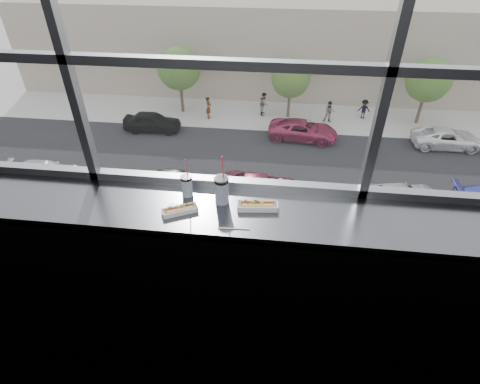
# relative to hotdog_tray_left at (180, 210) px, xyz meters

# --- Properties ---
(wall_back_lower) EXTENTS (6.00, 0.00, 6.00)m
(wall_back_lower) POSITION_rel_hotdog_tray_left_xyz_m (0.25, 0.35, -0.57)
(wall_back_lower) COLOR black
(wall_back_lower) RESTS_ON ground
(window_glass) EXTENTS (6.00, 0.00, 6.00)m
(window_glass) POSITION_rel_hotdog_tray_left_xyz_m (0.25, 0.37, 1.18)
(window_glass) COLOR silver
(window_glass) RESTS_ON ground
(window_mullions) EXTENTS (6.00, 0.08, 2.40)m
(window_mullions) POSITION_rel_hotdog_tray_left_xyz_m (0.25, 0.35, 1.18)
(window_mullions) COLOR gray
(window_mullions) RESTS_ON ground
(counter) EXTENTS (6.00, 0.55, 0.06)m
(counter) POSITION_rel_hotdog_tray_left_xyz_m (0.25, 0.08, -0.05)
(counter) COLOR slate
(counter) RESTS_ON ground
(counter_fascia) EXTENTS (6.00, 0.04, 1.04)m
(counter_fascia) POSITION_rel_hotdog_tray_left_xyz_m (0.25, -0.18, -0.57)
(counter_fascia) COLOR slate
(counter_fascia) RESTS_ON ground
(hotdog_tray_left) EXTENTS (0.25, 0.18, 0.06)m
(hotdog_tray_left) POSITION_rel_hotdog_tray_left_xyz_m (0.00, 0.00, 0.00)
(hotdog_tray_left) COLOR white
(hotdog_tray_left) RESTS_ON counter
(hotdog_tray_right) EXTENTS (0.29, 0.12, 0.07)m
(hotdog_tray_right) POSITION_rel_hotdog_tray_left_xyz_m (0.52, 0.10, 0.00)
(hotdog_tray_right) COLOR white
(hotdog_tray_right) RESTS_ON counter
(soda_cup_left) EXTENTS (0.09, 0.09, 0.31)m
(soda_cup_left) POSITION_rel_hotdog_tray_left_xyz_m (0.01, 0.20, 0.07)
(soda_cup_left) COLOR white
(soda_cup_left) RESTS_ON counter
(soda_cup_right) EXTENTS (0.11, 0.11, 0.39)m
(soda_cup_right) POSITION_rel_hotdog_tray_left_xyz_m (0.26, 0.15, 0.09)
(soda_cup_right) COLOR white
(soda_cup_right) RESTS_ON counter
(loose_straw) EXTENTS (0.21, 0.02, 0.01)m
(loose_straw) POSITION_rel_hotdog_tray_left_xyz_m (0.38, -0.13, -0.02)
(loose_straw) COLOR white
(loose_straw) RESTS_ON counter
(wrapper) EXTENTS (0.09, 0.07, 0.02)m
(wrapper) POSITION_rel_hotdog_tray_left_xyz_m (-0.06, 0.04, -0.01)
(wrapper) COLOR silver
(wrapper) RESTS_ON counter
(plaza_ground) EXTENTS (120.00, 120.00, 0.00)m
(plaza_ground) POSITION_rel_hotdog_tray_left_xyz_m (0.25, 43.85, -12.12)
(plaza_ground) COLOR #B1AFA9
(plaza_ground) RESTS_ON ground
(plaza_near) EXTENTS (50.00, 14.00, 0.04)m
(plaza_near) POSITION_rel_hotdog_tray_left_xyz_m (0.25, 7.35, -12.10)
(plaza_near) COLOR #B1AFA9
(plaza_near) RESTS_ON plaza_ground
(street_asphalt) EXTENTS (80.00, 10.00, 0.06)m
(street_asphalt) POSITION_rel_hotdog_tray_left_xyz_m (0.25, 20.35, -12.09)
(street_asphalt) COLOR black
(street_asphalt) RESTS_ON plaza_ground
(far_sidewalk) EXTENTS (80.00, 6.00, 0.04)m
(far_sidewalk) POSITION_rel_hotdog_tray_left_xyz_m (0.25, 28.35, -12.10)
(far_sidewalk) COLOR #B1AFA9
(far_sidewalk) RESTS_ON plaza_ground
(far_building) EXTENTS (50.00, 14.00, 8.00)m
(far_building) POSITION_rel_hotdog_tray_left_xyz_m (0.25, 38.35, -8.12)
(far_building) COLOR gray
(far_building) RESTS_ON plaza_ground
(car_far_c) EXTENTS (2.40, 5.59, 1.85)m
(car_far_c) POSITION_rel_hotdog_tray_left_xyz_m (12.91, 24.35, -11.14)
(car_far_c) COLOR white
(car_far_c) RESTS_ON street_asphalt
(car_near_b) EXTENTS (3.17, 6.28, 2.01)m
(car_near_b) POSITION_rel_hotdog_tray_left_xyz_m (-5.45, 16.35, -11.06)
(car_near_b) COLOR #2D2B29
(car_near_b) RESTS_ON street_asphalt
(car_near_c) EXTENTS (2.96, 5.97, 1.92)m
(car_near_c) POSITION_rel_hotdog_tray_left_xyz_m (-0.16, 16.35, -11.10)
(car_near_c) COLOR maroon
(car_near_c) RESTS_ON street_asphalt
(car_far_b) EXTENTS (2.97, 6.00, 1.93)m
(car_far_b) POSITION_rel_hotdog_tray_left_xyz_m (2.36, 24.35, -11.10)
(car_far_b) COLOR #A8204E
(car_far_b) RESTS_ON street_asphalt
(car_near_d) EXTENTS (3.08, 5.86, 1.86)m
(car_near_d) POSITION_rel_hotdog_tray_left_xyz_m (7.92, 16.35, -11.13)
(car_near_d) COLOR silver
(car_near_d) RESTS_ON street_asphalt
(car_near_a) EXTENTS (2.97, 5.87, 1.88)m
(car_near_a) POSITION_rel_hotdog_tray_left_xyz_m (-13.99, 16.35, -11.12)
(car_near_a) COLOR #BEBEBE
(car_near_a) RESTS_ON street_asphalt
(car_far_a) EXTENTS (2.72, 6.19, 2.04)m
(car_far_a) POSITION_rel_hotdog_tray_left_xyz_m (-9.50, 24.35, -11.04)
(car_far_a) COLOR black
(car_far_a) RESTS_ON street_asphalt
(pedestrian_a) EXTENTS (0.74, 0.99, 2.22)m
(pedestrian_a) POSITION_rel_hotdog_tray_left_xyz_m (-5.49, 27.25, -10.97)
(pedestrian_a) COLOR #66605B
(pedestrian_a) RESTS_ON far_sidewalk
(pedestrian_d) EXTENTS (0.87, 0.65, 1.96)m
(pedestrian_d) POSITION_rel_hotdog_tray_left_xyz_m (7.53, 28.79, -11.10)
(pedestrian_d) COLOR #66605B
(pedestrian_d) RESTS_ON far_sidewalk
(pedestrian_c) EXTENTS (0.96, 0.72, 2.15)m
(pedestrian_c) POSITION_rel_hotdog_tray_left_xyz_m (4.57, 27.65, -11.01)
(pedestrian_c) COLOR #66605B
(pedestrian_c) RESTS_ON far_sidewalk
(pedestrian_b) EXTENTS (0.77, 1.03, 2.31)m
(pedestrian_b) POSITION_rel_hotdog_tray_left_xyz_m (-0.90, 28.60, -10.93)
(pedestrian_b) COLOR #66605B
(pedestrian_b) RESTS_ON far_sidewalk
(tree_left) EXTENTS (3.63, 3.63, 5.67)m
(tree_left) POSITION_rel_hotdog_tray_left_xyz_m (-8.05, 28.35, -8.28)
(tree_left) COLOR #47382B
(tree_left) RESTS_ON far_sidewalk
(tree_center) EXTENTS (3.18, 3.18, 4.97)m
(tree_center) POSITION_rel_hotdog_tray_left_xyz_m (1.20, 28.35, -8.75)
(tree_center) COLOR #47382B
(tree_center) RESTS_ON far_sidewalk
(tree_right) EXTENTS (3.47, 3.47, 5.43)m
(tree_right) POSITION_rel_hotdog_tray_left_xyz_m (11.87, 28.35, -8.44)
(tree_right) COLOR #47382B
(tree_right) RESTS_ON far_sidewalk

